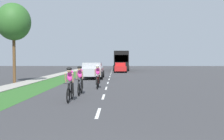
# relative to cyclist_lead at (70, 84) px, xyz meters

# --- Properties ---
(ground_plane) EXTENTS (120.00, 120.00, 0.00)m
(ground_plane) POSITION_rel_cyclist_lead_xyz_m (1.46, 11.43, -0.81)
(ground_plane) COLOR #38383A
(grass_verge) EXTENTS (2.41, 70.00, 0.01)m
(grass_verge) POSITION_rel_cyclist_lead_xyz_m (-3.38, 11.43, -0.81)
(grass_verge) COLOR #2D6026
(grass_verge) RESTS_ON ground_plane
(sidewalk_concrete) EXTENTS (1.51, 70.00, 0.10)m
(sidewalk_concrete) POSITION_rel_cyclist_lead_xyz_m (-5.34, 11.43, -0.81)
(sidewalk_concrete) COLOR #9E998E
(sidewalk_concrete) RESTS_ON ground_plane
(lane_markings_center) EXTENTS (0.12, 53.80, 0.01)m
(lane_markings_center) POSITION_rel_cyclist_lead_xyz_m (1.46, 15.43, -0.81)
(lane_markings_center) COLOR white
(lane_markings_center) RESTS_ON ground_plane
(cyclist_lead) EXTENTS (0.42, 1.72, 1.58)m
(cyclist_lead) POSITION_rel_cyclist_lead_xyz_m (0.00, 0.00, 0.00)
(cyclist_lead) COLOR black
(cyclist_lead) RESTS_ON ground_plane
(cyclist_trailing) EXTENTS (0.42, 1.72, 1.58)m
(cyclist_trailing) POSITION_rel_cyclist_lead_xyz_m (0.14, 2.23, 0.00)
(cyclist_trailing) COLOR black
(cyclist_trailing) RESTS_ON ground_plane
(cyclist_distant) EXTENTS (0.42, 1.72, 1.58)m
(cyclist_distant) POSITION_rel_cyclist_lead_xyz_m (0.90, 5.32, 0.00)
(cyclist_distant) COLOR black
(cyclist_distant) RESTS_ON ground_plane
(pickup_silver) EXTENTS (2.22, 5.10, 1.64)m
(pickup_silver) POSITION_rel_cyclist_lead_xyz_m (-0.26, 14.53, 0.02)
(pickup_silver) COLOR #A5A8AD
(pickup_silver) RESTS_ON ground_plane
(sedan_red) EXTENTS (1.98, 4.30, 1.52)m
(sedan_red) POSITION_rel_cyclist_lead_xyz_m (2.85, 27.72, -0.04)
(sedan_red) COLOR red
(sedan_red) RESTS_ON ground_plane
(bus_black) EXTENTS (2.78, 11.60, 3.48)m
(bus_black) POSITION_rel_cyclist_lead_xyz_m (3.09, 36.32, 1.17)
(bus_black) COLOR black
(bus_black) RESTS_ON ground_plane
(street_tree_near) EXTENTS (2.74, 2.74, 6.52)m
(street_tree_near) POSITION_rel_cyclist_lead_xyz_m (-6.18, 9.00, 4.17)
(street_tree_near) COLOR brown
(street_tree_near) RESTS_ON ground_plane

